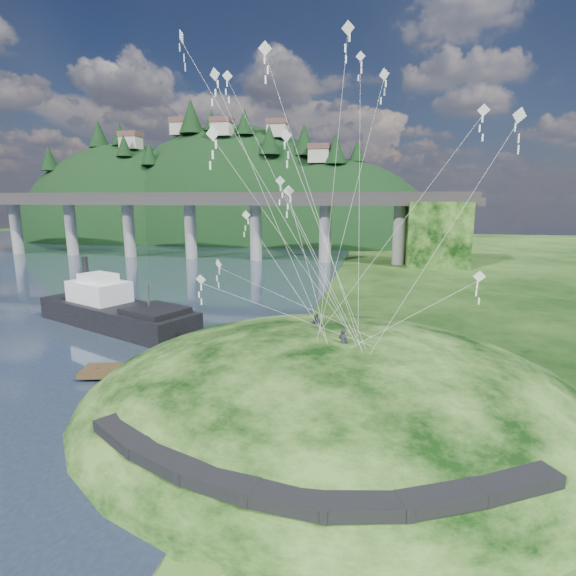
# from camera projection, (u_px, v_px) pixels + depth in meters

# --- Properties ---
(ground) EXTENTS (320.00, 320.00, 0.00)m
(ground) POSITION_uv_depth(u_px,v_px,m) (212.00, 404.00, 30.37)
(ground) COLOR black
(ground) RESTS_ON ground
(grass_hill) EXTENTS (36.00, 32.00, 13.00)m
(grass_hill) POSITION_uv_depth(u_px,v_px,m) (333.00, 422.00, 31.01)
(grass_hill) COLOR black
(grass_hill) RESTS_ON ground
(footpath) EXTENTS (22.29, 5.84, 0.83)m
(footpath) POSITION_uv_depth(u_px,v_px,m) (293.00, 475.00, 19.13)
(footpath) COLOR black
(footpath) RESTS_ON ground
(bridge) EXTENTS (160.00, 11.00, 15.00)m
(bridge) POSITION_uv_depth(u_px,v_px,m) (213.00, 216.00, 101.00)
(bridge) COLOR #2D2B2B
(bridge) RESTS_ON ground
(far_ridge) EXTENTS (153.00, 70.00, 94.50)m
(far_ridge) POSITION_uv_depth(u_px,v_px,m) (222.00, 259.00, 157.79)
(far_ridge) COLOR black
(far_ridge) RESTS_ON ground
(work_barge) EXTENTS (21.23, 13.33, 7.24)m
(work_barge) POSITION_uv_depth(u_px,v_px,m) (114.00, 310.00, 48.61)
(work_barge) COLOR black
(work_barge) RESTS_ON ground
(wooden_dock) EXTENTS (16.17, 6.14, 1.14)m
(wooden_dock) POSITION_uv_depth(u_px,v_px,m) (186.00, 370.00, 35.06)
(wooden_dock) COLOR #3C2B18
(wooden_dock) RESTS_ON ground
(kite_flyers) EXTENTS (3.06, 4.58, 1.85)m
(kite_flyers) POSITION_uv_depth(u_px,v_px,m) (328.00, 320.00, 29.66)
(kite_flyers) COLOR #262732
(kite_flyers) RESTS_ON ground
(kite_swarm) EXTENTS (20.61, 15.71, 19.37)m
(kite_swarm) POSITION_uv_depth(u_px,v_px,m) (295.00, 146.00, 30.09)
(kite_swarm) COLOR silver
(kite_swarm) RESTS_ON ground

